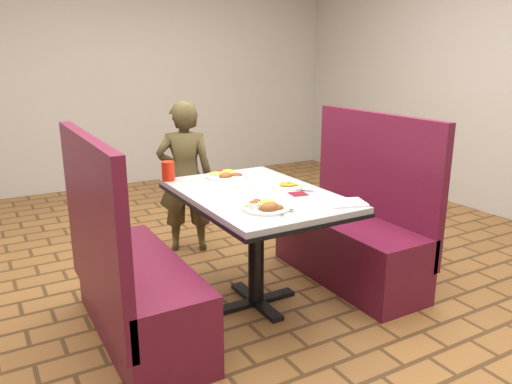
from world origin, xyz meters
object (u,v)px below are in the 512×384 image
dining_table (256,207)px  booth_bench_right (354,234)px  plantain_plate (288,186)px  far_dinner_plate (226,173)px  red_tumbler (168,171)px  diner_person (185,177)px  near_dinner_plate (266,205)px  booth_bench_left (131,284)px

dining_table → booth_bench_right: 0.86m
booth_bench_right → plantain_plate: size_ratio=6.69×
dining_table → plantain_plate: bearing=-0.5°
far_dinner_plate → red_tumbler: red_tumbler is taller
far_dinner_plate → plantain_plate: far_dinner_plate is taller
diner_person → near_dinner_plate: (-0.11, -1.43, 0.17)m
plantain_plate → far_dinner_plate: bearing=116.4°
red_tumbler → booth_bench_left: bearing=-129.0°
near_dinner_plate → plantain_plate: near_dinner_plate is taller
diner_person → booth_bench_right: bearing=150.9°
dining_table → red_tumbler: red_tumbler is taller
dining_table → booth_bench_right: booth_bench_right is taller
red_tumbler → plantain_plate: bearing=-42.7°
far_dinner_plate → dining_table: bearing=-91.8°
booth_bench_right → red_tumbler: bearing=155.0°
plantain_plate → red_tumbler: size_ratio=1.41×
booth_bench_right → plantain_plate: bearing=-179.8°
near_dinner_plate → red_tumbler: bearing=104.6°
dining_table → booth_bench_left: bearing=180.0°
booth_bench_left → far_dinner_plate: booth_bench_left is taller
dining_table → red_tumbler: size_ratio=9.50×
plantain_plate → red_tumbler: red_tumbler is taller
diner_person → near_dinner_plate: bearing=109.8°
booth_bench_right → near_dinner_plate: (-0.93, -0.33, 0.45)m
diner_person → far_dinner_plate: size_ratio=4.35×
near_dinner_plate → red_tumbler: size_ratio=2.06×
plantain_plate → red_tumbler: 0.80m
booth_bench_left → diner_person: diner_person is taller
dining_table → near_dinner_plate: bearing=-111.6°
booth_bench_left → near_dinner_plate: size_ratio=4.58×
far_dinner_plate → red_tumbler: size_ratio=2.20×
diner_person → far_dinner_plate: (0.03, -0.67, 0.17)m
dining_table → plantain_plate: 0.25m
booth_bench_left → far_dinner_plate: size_ratio=4.28×
dining_table → diner_person: 1.10m
booth_bench_right → red_tumbler: 1.37m
plantain_plate → dining_table: bearing=179.5°
far_dinner_plate → red_tumbler: bearing=163.7°
booth_bench_right → far_dinner_plate: bearing=151.2°
booth_bench_left → far_dinner_plate: (0.81, 0.43, 0.45)m
far_dinner_plate → red_tumbler: (-0.37, 0.11, 0.04)m
dining_table → booth_bench_right: size_ratio=1.01×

